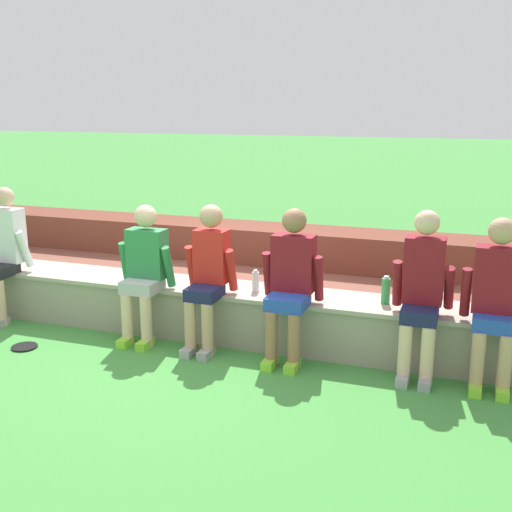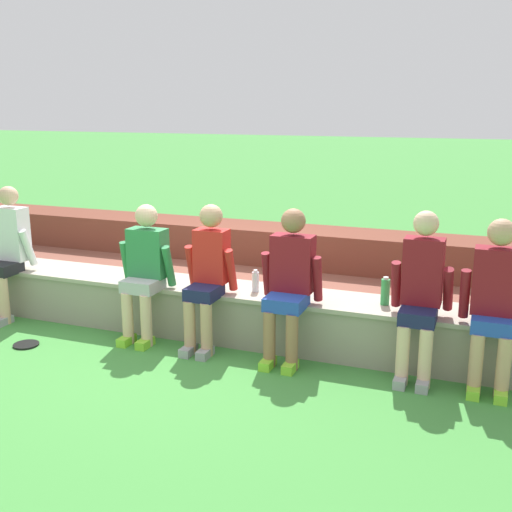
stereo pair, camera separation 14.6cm
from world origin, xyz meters
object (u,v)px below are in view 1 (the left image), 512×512
object	(u,v)px
person_center	(208,273)
water_bottle_mid_right	(386,291)
person_far_right	(422,290)
water_bottle_mid_left	(256,281)
person_right_of_center	(291,280)
person_far_left	(3,250)
frisbee	(24,347)
person_left_of_center	(144,269)
plastic_cup_right_end	(132,274)
person_rightmost_edge	(496,298)

from	to	relation	value
person_center	water_bottle_mid_right	bearing A→B (deg)	10.73
person_far_right	water_bottle_mid_left	xyz separation A→B (m)	(-1.57, 0.24, -0.14)
person_center	person_right_of_center	world-z (taller)	person_right_of_center
person_far_left	frisbee	xyz separation A→B (m)	(0.73, -0.65, -0.75)
person_left_of_center	frisbee	size ratio (longest dim) A/B	5.48
person_far_left	water_bottle_mid_left	bearing A→B (deg)	5.08
person_left_of_center	person_far_right	xyz separation A→B (m)	(2.62, 0.06, 0.04)
person_far_left	person_center	distance (m)	2.39
plastic_cup_right_end	frisbee	xyz separation A→B (m)	(-0.68, -0.89, -0.56)
person_far_left	person_rightmost_edge	bearing A→B (deg)	-0.21
water_bottle_mid_left	plastic_cup_right_end	size ratio (longest dim) A/B	2.05
plastic_cup_right_end	frisbee	size ratio (longest dim) A/B	0.43
person_left_of_center	person_rightmost_edge	bearing A→B (deg)	0.55
person_left_of_center	water_bottle_mid_right	distance (m)	2.31
person_center	person_far_right	size ratio (longest dim) A/B	0.96
person_right_of_center	person_far_right	xyz separation A→B (m)	(1.14, 0.04, 0.02)
person_right_of_center	frisbee	xyz separation A→B (m)	(-2.47, -0.62, -0.74)
person_left_of_center	water_bottle_mid_right	xyz separation A→B (m)	(2.28, 0.34, -0.09)
person_rightmost_edge	person_center	bearing A→B (deg)	-179.97
person_right_of_center	water_bottle_mid_left	xyz separation A→B (m)	(-0.43, 0.27, -0.13)
person_rightmost_edge	frisbee	distance (m)	4.31
water_bottle_mid_right	person_right_of_center	bearing A→B (deg)	-158.70
frisbee	plastic_cup_right_end	bearing A→B (deg)	52.77
person_far_left	water_bottle_mid_right	world-z (taller)	person_far_left
person_far_left	plastic_cup_right_end	distance (m)	1.45
plastic_cup_right_end	frisbee	distance (m)	1.25
person_center	person_rightmost_edge	world-z (taller)	person_rightmost_edge
person_far_left	frisbee	size ratio (longest dim) A/B	5.85
person_right_of_center	person_rightmost_edge	size ratio (longest dim) A/B	0.98
person_right_of_center	water_bottle_mid_right	size ratio (longest dim) A/B	5.35
person_far_right	person_right_of_center	bearing A→B (deg)	-178.12
person_rightmost_edge	water_bottle_mid_right	bearing A→B (deg)	161.66
person_left_of_center	plastic_cup_right_end	size ratio (longest dim) A/B	12.70
person_right_of_center	water_bottle_mid_left	world-z (taller)	person_right_of_center
person_far_left	person_far_right	bearing A→B (deg)	0.14
water_bottle_mid_left	person_rightmost_edge	bearing A→B (deg)	-7.00
person_far_left	person_rightmost_edge	xyz separation A→B (m)	(4.93, -0.02, -0.00)
person_rightmost_edge	water_bottle_mid_right	distance (m)	0.98
person_far_right	person_far_left	bearing A→B (deg)	-179.86
person_right_of_center	water_bottle_mid_left	bearing A→B (deg)	147.61
water_bottle_mid_right	plastic_cup_right_end	distance (m)	2.60
person_rightmost_edge	plastic_cup_right_end	distance (m)	3.54
person_center	water_bottle_mid_left	world-z (taller)	person_center
person_far_left	plastic_cup_right_end	world-z (taller)	person_far_left
person_rightmost_edge	person_left_of_center	bearing A→B (deg)	-179.45
water_bottle_mid_left	plastic_cup_right_end	bearing A→B (deg)	-179.79
frisbee	person_left_of_center	bearing A→B (deg)	31.16
person_far_left	person_far_right	xyz separation A→B (m)	(4.35, 0.01, -0.00)
person_right_of_center	person_rightmost_edge	xyz separation A→B (m)	(1.73, 0.01, 0.02)
water_bottle_mid_right	frisbee	bearing A→B (deg)	-164.02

